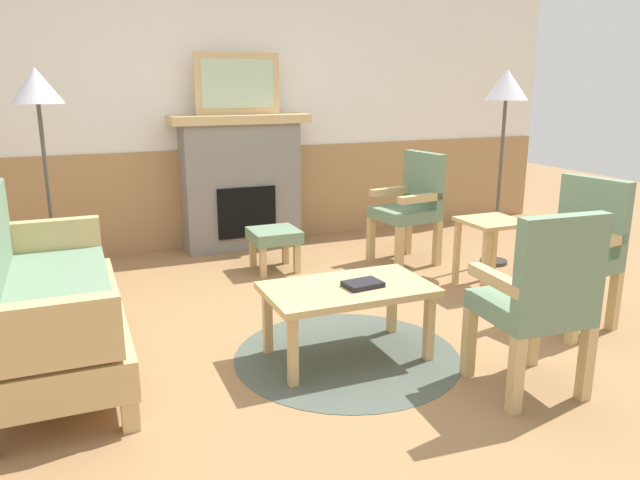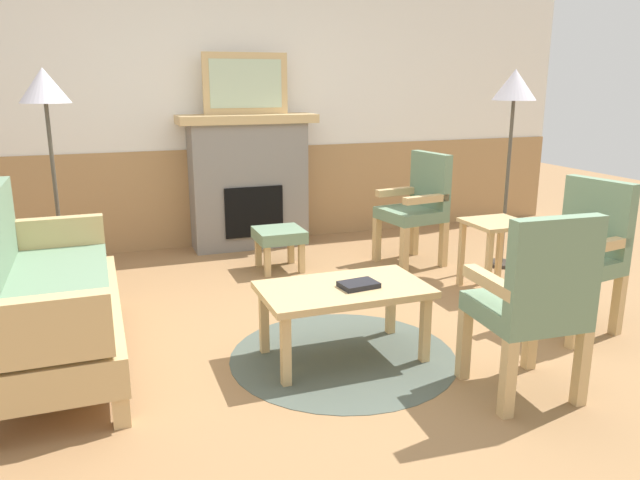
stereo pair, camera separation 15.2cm
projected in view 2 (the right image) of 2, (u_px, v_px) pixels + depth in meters
name	position (u px, v px, depth m)	size (l,w,h in m)	color
ground_plane	(339.00, 336.00, 3.91)	(14.00, 14.00, 0.00)	#997047
wall_back	(241.00, 110.00, 5.93)	(7.20, 0.14, 2.70)	white
fireplace	(249.00, 181.00, 5.87)	(1.30, 0.44, 1.28)	gray
framed_picture	(246.00, 84.00, 5.65)	(0.80, 0.04, 0.56)	tan
couch	(44.00, 298.00, 3.44)	(0.70, 1.80, 0.98)	tan
coffee_table	(344.00, 295.00, 3.52)	(0.96, 0.56, 0.44)	tan
round_rug	(343.00, 356.00, 3.62)	(1.34, 1.34, 0.01)	#4C564C
book_on_table	(359.00, 285.00, 3.49)	(0.21, 0.15, 0.03)	black
footstool	(279.00, 238.00, 5.21)	(0.40, 0.40, 0.36)	tan
armchair_near_fireplace	(581.00, 249.00, 3.91)	(0.56, 0.56, 0.98)	tan
armchair_by_window_left	(418.00, 204.00, 5.36)	(0.54, 0.54, 0.98)	tan
armchair_front_left	(534.00, 299.00, 3.02)	(0.51, 0.51, 0.98)	tan
side_table	(496.00, 236.00, 4.67)	(0.44, 0.44, 0.55)	tan
floor_lamp_by_couch	(45.00, 100.00, 4.40)	(0.36, 0.36, 1.68)	#332D28
floor_lamp_by_chairs	(514.00, 98.00, 5.03)	(0.36, 0.36, 1.68)	#332D28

